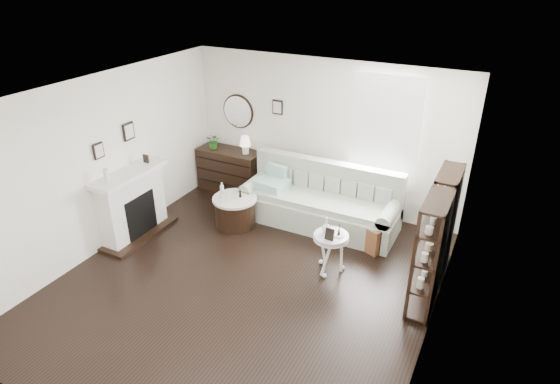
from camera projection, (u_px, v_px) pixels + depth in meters
The scene contains 18 objects.
room at pixel (363, 129), 7.83m from camera, with size 5.50×5.50×5.50m.
fireplace at pixel (133, 206), 7.64m from camera, with size 0.50×1.40×1.84m.
shelf_unit_far at pixel (442, 223), 6.63m from camera, with size 0.30×0.80×1.60m.
shelf_unit_near at pixel (429, 255), 5.91m from camera, with size 0.30×0.80×1.60m.
sofa at pixel (320, 204), 8.10m from camera, with size 2.70×0.94×1.05m.
quilt at pixel (272, 183), 8.23m from camera, with size 0.55×0.45×0.14m, color #227F61.
suitcase at pixel (365, 235), 7.44m from camera, with size 0.64×0.21×0.42m, color brown.
dresser at pixel (230, 170), 9.22m from camera, with size 1.26×0.54×0.84m.
table_lamp at pixel (245, 145), 8.81m from camera, with size 0.22×0.22×0.34m, color white, non-canonical shape.
potted_plant at pixel (214, 141), 9.05m from camera, with size 0.27×0.24×0.30m, color #23601B.
drum_table at pixel (235, 211), 8.04m from camera, with size 0.75×0.75×0.52m.
pedestal_table at pixel (331, 238), 6.71m from camera, with size 0.51×0.51×0.62m.
eiffel_drum at pixel (240, 192), 7.89m from camera, with size 0.12×0.12×0.21m, color black, non-canonical shape.
bottle_drum at pixel (222, 190), 7.88m from camera, with size 0.07×0.07×0.28m, color silver.
card_frame_drum at pixel (226, 196), 7.75m from camera, with size 0.15×0.01×0.20m, color white.
eiffel_ped at pixel (339, 231), 6.64m from camera, with size 0.09×0.09×0.16m, color black, non-canonical shape.
flask_ped at pixel (326, 225), 6.69m from camera, with size 0.13×0.13×0.25m, color silver, non-canonical shape.
card_frame_ped at pixel (330, 234), 6.53m from camera, with size 0.13×0.01×0.18m, color black.
Camera 1 is at (2.89, -4.59, 4.17)m, focal length 30.00 mm.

